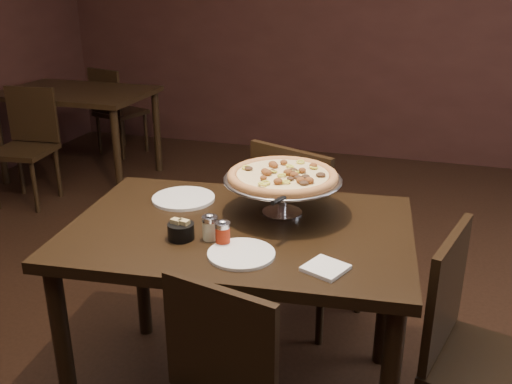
% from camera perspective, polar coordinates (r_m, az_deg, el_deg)
% --- Properties ---
extents(room, '(6.04, 7.04, 2.84)m').
position_cam_1_polar(room, '(2.12, 0.37, 12.72)').
color(room, black).
rests_on(room, ground).
extents(dining_table, '(1.37, 0.98, 0.81)m').
position_cam_1_polar(dining_table, '(2.22, -1.62, -5.91)').
color(dining_table, black).
rests_on(dining_table, ground).
extents(background_table, '(1.23, 0.82, 0.77)m').
position_cam_1_polar(background_table, '(5.13, -17.46, 8.55)').
color(background_table, black).
rests_on(background_table, ground).
extents(pizza_stand, '(0.47, 0.47, 0.19)m').
position_cam_1_polar(pizza_stand, '(2.23, 2.68, 1.56)').
color(pizza_stand, silver).
rests_on(pizza_stand, dining_table).
extents(parmesan_shaker, '(0.06, 0.06, 0.10)m').
position_cam_1_polar(parmesan_shaker, '(2.06, -4.64, -3.52)').
color(parmesan_shaker, beige).
rests_on(parmesan_shaker, dining_table).
extents(pepper_flake_shaker, '(0.06, 0.06, 0.10)m').
position_cam_1_polar(pepper_flake_shaker, '(2.01, -3.35, -4.12)').
color(pepper_flake_shaker, maroon).
rests_on(pepper_flake_shaker, dining_table).
extents(packet_caddy, '(0.10, 0.10, 0.08)m').
position_cam_1_polar(packet_caddy, '(2.08, -7.52, -3.84)').
color(packet_caddy, black).
rests_on(packet_caddy, dining_table).
extents(napkin_stack, '(0.16, 0.16, 0.01)m').
position_cam_1_polar(napkin_stack, '(1.88, 6.97, -7.55)').
color(napkin_stack, white).
rests_on(napkin_stack, dining_table).
extents(plate_left, '(0.26, 0.26, 0.01)m').
position_cam_1_polar(plate_left, '(2.43, -7.26, -0.64)').
color(plate_left, white).
rests_on(plate_left, dining_table).
extents(plate_near, '(0.23, 0.23, 0.01)m').
position_cam_1_polar(plate_near, '(1.96, -1.48, -6.21)').
color(plate_near, white).
rests_on(plate_near, dining_table).
extents(serving_spatula, '(0.14, 0.14, 0.02)m').
position_cam_1_polar(serving_spatula, '(2.02, 2.60, -0.73)').
color(serving_spatula, silver).
rests_on(serving_spatula, pizza_stand).
extents(chair_far, '(0.59, 0.59, 0.97)m').
position_cam_1_polar(chair_far, '(2.83, 4.86, -3.67)').
color(chair_far, black).
rests_on(chair_far, ground).
extents(chair_side, '(0.51, 0.51, 0.90)m').
position_cam_1_polar(chair_side, '(2.19, 20.98, -14.40)').
color(chair_side, black).
rests_on(chair_side, ground).
extents(bg_chair_far, '(0.50, 0.50, 0.86)m').
position_cam_1_polar(bg_chair_far, '(5.76, -13.90, 8.15)').
color(bg_chair_far, black).
rests_on(bg_chair_far, ground).
extents(bg_chair_near, '(0.45, 0.45, 0.88)m').
position_cam_1_polar(bg_chair_near, '(4.77, -21.91, 4.74)').
color(bg_chair_near, black).
rests_on(bg_chair_near, ground).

